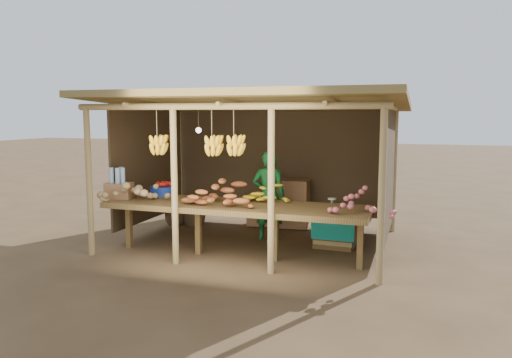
% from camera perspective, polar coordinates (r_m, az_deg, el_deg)
% --- Properties ---
extents(ground, '(60.00, 60.00, 0.00)m').
position_cam_1_polar(ground, '(8.32, 0.00, -7.19)').
color(ground, brown).
rests_on(ground, ground).
extents(stall_structure, '(4.70, 3.50, 2.43)m').
position_cam_1_polar(stall_structure, '(8.10, -0.18, 6.19)').
color(stall_structure, tan).
rests_on(stall_structure, ground).
extents(counter, '(3.90, 1.05, 0.80)m').
position_cam_1_polar(counter, '(7.28, -2.34, -3.34)').
color(counter, brown).
rests_on(counter, ground).
extents(potato_heap, '(1.10, 0.71, 0.37)m').
position_cam_1_polar(potato_heap, '(7.69, -13.79, -1.12)').
color(potato_heap, '#97784D').
rests_on(potato_heap, counter).
extents(sweet_potato_heap, '(1.17, 0.90, 0.36)m').
position_cam_1_polar(sweet_potato_heap, '(7.22, -3.81, -1.50)').
color(sweet_potato_heap, '#9F5329').
rests_on(sweet_potato_heap, counter).
extents(onion_heap, '(0.92, 0.67, 0.36)m').
position_cam_1_polar(onion_heap, '(6.61, 11.90, -2.47)').
color(onion_heap, '#BB5B5B').
rests_on(onion_heap, counter).
extents(banana_pile, '(0.70, 0.58, 0.35)m').
position_cam_1_polar(banana_pile, '(7.44, 1.34, -1.26)').
color(banana_pile, yellow).
rests_on(banana_pile, counter).
extents(tomato_basin, '(0.41, 0.41, 0.22)m').
position_cam_1_polar(tomato_basin, '(8.19, -10.60, -1.20)').
color(tomato_basin, navy).
rests_on(tomato_basin, counter).
extents(bottle_box, '(0.44, 0.38, 0.48)m').
position_cam_1_polar(bottle_box, '(8.03, -15.37, -0.82)').
color(bottle_box, brown).
rests_on(bottle_box, counter).
extents(vendor, '(0.62, 0.48, 1.50)m').
position_cam_1_polar(vendor, '(8.36, 1.46, -1.87)').
color(vendor, '#17692A').
rests_on(vendor, ground).
extents(tarp_crate, '(0.70, 0.61, 0.80)m').
position_cam_1_polar(tarp_crate, '(8.05, 9.04, -5.36)').
color(tarp_crate, brown).
rests_on(tarp_crate, ground).
extents(carton_stack, '(1.21, 0.51, 0.88)m').
position_cam_1_polar(carton_stack, '(9.32, 3.11, -3.17)').
color(carton_stack, brown).
rests_on(carton_stack, ground).
extents(burlap_sacks, '(0.81, 0.42, 0.57)m').
position_cam_1_polar(burlap_sacks, '(9.58, -8.13, -3.79)').
color(burlap_sacks, '#483621').
rests_on(burlap_sacks, ground).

